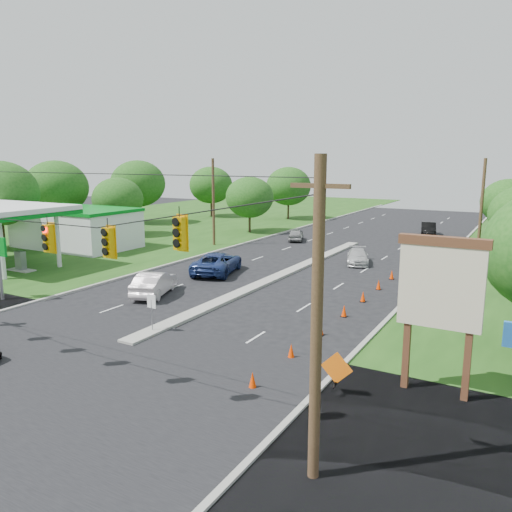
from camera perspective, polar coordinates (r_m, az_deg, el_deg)
The scene contains 40 objects.
ground at distance 22.94m, azimuth -21.85°, elevation -12.57°, with size 160.00×160.00×0.00m, color black.
grass_left at distance 57.87m, azimuth -25.13°, elevation 1.11°, with size 40.00×160.00×0.06m, color #1E4714.
cross_street at distance 22.94m, azimuth -21.85°, elevation -12.57°, with size 160.00×14.00×0.02m, color black.
curb_left at distance 51.35m, azimuth -2.60°, elevation 1.01°, with size 0.25×110.00×0.16m, color gray.
curb_right at distance 44.23m, azimuth 20.17°, elevation -1.27°, with size 0.25×110.00×0.16m, color gray.
median at distance 38.80m, azimuth 2.99°, elevation -2.25°, with size 1.00×34.00×0.18m, color gray.
median_sign at distance 26.31m, azimuth -11.85°, elevation -5.60°, with size 0.55×0.06×2.05m.
signal_span at distance 20.97m, azimuth -25.02°, elevation -0.74°, with size 25.60×0.32×9.00m.
utility_pole_far_left at distance 52.08m, azimuth -4.89°, elevation 6.12°, with size 0.28×0.28×9.00m, color #422D1C.
utility_pole_far_right at distance 48.21m, azimuth 24.34°, elevation 4.80°, with size 0.28×0.28×9.00m, color #422D1C.
gas_station at distance 52.64m, azimuth -21.10°, elevation 3.37°, with size 18.40×19.70×5.20m.
pylon_sign at distance 19.78m, azimuth 21.33°, elevation -4.01°, with size 5.90×2.30×6.12m.
cone_0 at distance 20.13m, azimuth -0.40°, elevation -14.02°, with size 0.32×0.32×0.70m, color #FF3800.
cone_1 at distance 22.98m, azimuth 4.04°, elevation -10.78°, with size 0.32×0.32×0.70m, color #FF3800.
cone_2 at distance 25.99m, azimuth 7.41°, elevation -8.23°, with size 0.32×0.32×0.70m, color #FF3800.
cone_3 at distance 29.11m, azimuth 10.03°, elevation -6.20°, with size 0.32×0.32×0.70m, color #FF3800.
cone_4 at distance 32.31m, azimuth 12.13°, elevation -4.55°, with size 0.32×0.32×0.70m, color #FF3800.
cone_5 at distance 35.57m, azimuth 13.84°, elevation -3.20°, with size 0.32×0.32×0.70m, color #FF3800.
cone_6 at distance 38.86m, azimuth 15.26°, elevation -2.08°, with size 0.32×0.32×0.70m, color #FF3800.
cone_7 at distance 42.07m, azimuth 17.24°, elevation -1.21°, with size 0.32×0.32×0.70m, color #FF3800.
cone_8 at distance 45.43m, azimuth 18.21°, elevation -0.39°, with size 0.32×0.32×0.70m, color #FF3800.
cone_9 at distance 48.82m, azimuth 19.03°, elevation 0.32°, with size 0.32×0.32×0.70m, color #FF3800.
cone_10 at distance 52.22m, azimuth 19.75°, elevation 0.93°, with size 0.32×0.32×0.70m, color #FF3800.
cone_11 at distance 55.63m, azimuth 20.39°, elevation 1.47°, with size 0.32×0.32×0.70m, color #FF3800.
work_sign_0 at distance 19.47m, azimuth 9.19°, elevation -12.67°, with size 1.27×0.58×1.37m.
work_sign_1 at distance 32.34m, azimuth 17.93°, elevation -3.47°, with size 1.27×0.58×1.37m.
work_sign_2 at distance 45.88m, azimuth 21.54°, elevation 0.44°, with size 1.27×0.58×1.37m.
tree_1 at distance 56.16m, azimuth -27.25°, elevation 6.40°, with size 7.56×7.56×8.82m.
tree_2 at distance 60.73m, azimuth -15.52°, elevation 6.29°, with size 5.88×5.88×6.86m.
tree_3 at distance 72.01m, azimuth -13.34°, elevation 8.05°, with size 7.56×7.56×8.82m.
tree_4 at distance 78.91m, azimuth -5.18°, elevation 8.07°, with size 6.72×6.72×7.84m.
tree_5 at distance 61.32m, azimuth -0.74°, elevation 6.72°, with size 5.88×5.88×6.86m.
tree_6 at distance 75.45m, azimuth 3.74°, elevation 7.96°, with size 6.72×6.72×7.84m.
tree_12 at distance 61.05m, azimuth 26.93°, elevation 5.53°, with size 5.88×5.88×6.86m.
tree_14 at distance 65.28m, azimuth -21.86°, elevation 7.30°, with size 7.56×7.56×8.82m.
white_sedan at distance 33.81m, azimuth -11.55°, elevation -3.07°, with size 1.67×4.79×1.58m, color silver.
blue_pickup at distance 39.55m, azimuth -4.46°, elevation -0.76°, with size 2.80×6.07×1.69m, color navy.
silver_car_far at distance 43.95m, azimuth 11.54°, elevation -0.05°, with size 1.77×4.36×1.27m, color #B5B5B5.
silver_car_oncoming at distance 55.52m, azimuth 4.58°, elevation 2.44°, with size 1.58×3.93×1.34m, color gray.
dark_car_receding at distance 62.84m, azimuth 19.10°, elevation 2.96°, with size 1.63×4.67×1.54m, color black.
Camera 1 is at (16.84, -12.81, 8.85)m, focal length 35.00 mm.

